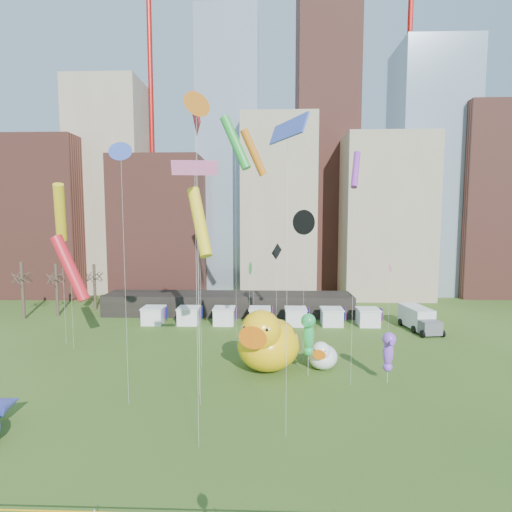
{
  "coord_description": "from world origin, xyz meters",
  "views": [
    {
      "loc": [
        2.2,
        -16.71,
        14.55
      ],
      "look_at": [
        1.3,
        10.67,
        12.0
      ],
      "focal_mm": 27.0,
      "sensor_mm": 36.0,
      "label": 1
    }
  ],
  "objects_px": {
    "seahorse_green": "(309,331)",
    "box_truck": "(418,319)",
    "seahorse_purple": "(389,349)",
    "small_duck": "(322,355)",
    "big_duck": "(267,341)"
  },
  "relations": [
    {
      "from": "seahorse_green",
      "to": "box_truck",
      "type": "distance_m",
      "value": 22.85
    },
    {
      "from": "seahorse_purple",
      "to": "small_duck",
      "type": "bearing_deg",
      "value": 150.12
    },
    {
      "from": "big_duck",
      "to": "seahorse_purple",
      "type": "xyz_separation_m",
      "value": [
        10.78,
        -2.61,
        0.28
      ]
    },
    {
      "from": "big_duck",
      "to": "seahorse_green",
      "type": "bearing_deg",
      "value": 1.57
    },
    {
      "from": "seahorse_green",
      "to": "small_duck",
      "type": "bearing_deg",
      "value": 68.8
    },
    {
      "from": "big_duck",
      "to": "box_truck",
      "type": "xyz_separation_m",
      "value": [
        20.03,
        14.61,
        -1.39
      ]
    },
    {
      "from": "seahorse_green",
      "to": "seahorse_purple",
      "type": "bearing_deg",
      "value": 9.04
    },
    {
      "from": "big_duck",
      "to": "seahorse_green",
      "type": "xyz_separation_m",
      "value": [
        3.83,
        -1.26,
        1.4
      ]
    },
    {
      "from": "big_duck",
      "to": "box_truck",
      "type": "relative_size",
      "value": 1.24
    },
    {
      "from": "box_truck",
      "to": "seahorse_green",
      "type": "bearing_deg",
      "value": -143.82
    },
    {
      "from": "box_truck",
      "to": "seahorse_purple",
      "type": "bearing_deg",
      "value": -126.47
    },
    {
      "from": "seahorse_green",
      "to": "box_truck",
      "type": "relative_size",
      "value": 0.82
    },
    {
      "from": "seahorse_green",
      "to": "box_truck",
      "type": "bearing_deg",
      "value": 64.42
    },
    {
      "from": "small_duck",
      "to": "box_truck",
      "type": "relative_size",
      "value": 0.58
    },
    {
      "from": "big_duck",
      "to": "small_duck",
      "type": "relative_size",
      "value": 2.13
    }
  ]
}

